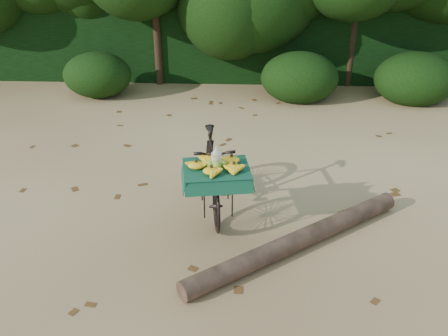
{
  "coord_description": "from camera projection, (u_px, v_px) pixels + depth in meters",
  "views": [
    {
      "loc": [
        0.35,
        -5.95,
        3.39
      ],
      "look_at": [
        0.09,
        -0.77,
        0.79
      ],
      "focal_mm": 38.0,
      "sensor_mm": 36.0,
      "label": 1
    }
  ],
  "objects": [
    {
      "name": "bush_clumps",
      "position": [
        254.0,
        79.0,
        10.46
      ],
      "size": [
        8.8,
        1.7,
        0.9
      ],
      "primitive_type": null,
      "color": "black",
      "rests_on": "ground"
    },
    {
      "name": "ground",
      "position": [
        220.0,
        193.0,
        6.84
      ],
      "size": [
        80.0,
        80.0,
        0.0
      ],
      "primitive_type": "plane",
      "color": "tan",
      "rests_on": "ground"
    },
    {
      "name": "fallen_log",
      "position": [
        299.0,
        240.0,
        5.6
      ],
      "size": [
        2.69,
        2.13,
        0.23
      ],
      "primitive_type": "cylinder",
      "rotation": [
        1.57,
        0.0,
        -0.92
      ],
      "color": "brown",
      "rests_on": "ground"
    },
    {
      "name": "leaf_litter",
      "position": [
        223.0,
        172.0,
        7.42
      ],
      "size": [
        7.0,
        7.3,
        0.01
      ],
      "primitive_type": null,
      "color": "#553416",
      "rests_on": "ground"
    },
    {
      "name": "vendor_bicycle",
      "position": [
        212.0,
        172.0,
        6.21
      ],
      "size": [
        0.92,
        1.9,
        1.09
      ],
      "rotation": [
        0.0,
        0.0,
        0.16
      ],
      "color": "black",
      "rests_on": "ground"
    },
    {
      "name": "hedge_backdrop",
      "position": [
        234.0,
        40.0,
        12.06
      ],
      "size": [
        26.0,
        1.8,
        1.8
      ],
      "primitive_type": "cube",
      "color": "black",
      "rests_on": "ground"
    }
  ]
}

